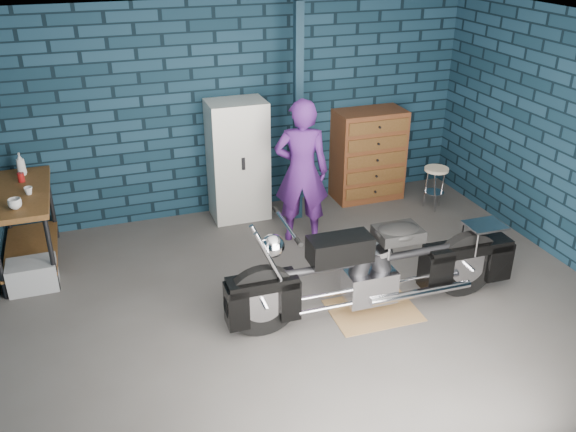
% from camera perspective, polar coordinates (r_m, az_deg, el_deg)
% --- Properties ---
extents(ground, '(6.00, 6.00, 0.00)m').
position_cam_1_polar(ground, '(6.25, 2.23, -8.23)').
color(ground, '#43413F').
rests_on(ground, ground).
extents(room_walls, '(6.02, 5.01, 2.71)m').
position_cam_1_polar(room_walls, '(5.91, 0.59, 10.19)').
color(room_walls, '#0E2330').
rests_on(room_walls, ground).
extents(support_post, '(0.10, 0.10, 2.70)m').
position_cam_1_polar(support_post, '(7.50, 0.94, 9.26)').
color(support_post, '#102635').
rests_on(support_post, ground).
extents(workbench, '(0.60, 1.40, 0.91)m').
position_cam_1_polar(workbench, '(7.27, -23.23, -1.14)').
color(workbench, brown).
rests_on(workbench, ground).
extents(drip_mat, '(0.87, 0.66, 0.01)m').
position_cam_1_polar(drip_mat, '(6.20, 7.96, -8.74)').
color(drip_mat, brown).
rests_on(drip_mat, ground).
extents(motorcycle, '(2.55, 0.74, 1.12)m').
position_cam_1_polar(motorcycle, '(5.91, 8.29, -4.31)').
color(motorcycle, black).
rests_on(motorcycle, ground).
extents(person, '(0.74, 0.61, 1.74)m').
position_cam_1_polar(person, '(7.10, 1.27, 4.16)').
color(person, '#4B1C6B').
rests_on(person, ground).
extents(storage_bin, '(0.49, 0.35, 0.31)m').
position_cam_1_polar(storage_bin, '(6.96, -22.77, -5.12)').
color(storage_bin, gray).
rests_on(storage_bin, ground).
extents(locker, '(0.72, 0.51, 1.54)m').
position_cam_1_polar(locker, '(7.75, -4.68, 5.18)').
color(locker, silver).
rests_on(locker, ground).
extents(tool_chest, '(0.93, 0.52, 1.24)m').
position_cam_1_polar(tool_chest, '(8.41, 7.55, 5.66)').
color(tool_chest, brown).
rests_on(tool_chest, ground).
extents(shop_stool, '(0.33, 0.33, 0.58)m').
position_cam_1_polar(shop_stool, '(8.35, 13.55, 2.54)').
color(shop_stool, beige).
rests_on(shop_stool, ground).
extents(cup_a, '(0.17, 0.17, 0.11)m').
position_cam_1_polar(cup_a, '(6.65, -24.19, 1.06)').
color(cup_a, beige).
rests_on(cup_a, workbench).
extents(cup_b, '(0.11, 0.11, 0.08)m').
position_cam_1_polar(cup_b, '(6.95, -23.12, 2.19)').
color(cup_b, beige).
rests_on(cup_b, workbench).
extents(mug_red, '(0.08, 0.08, 0.10)m').
position_cam_1_polar(mug_red, '(7.32, -23.71, 3.33)').
color(mug_red, maroon).
rests_on(mug_red, workbench).
extents(bottle, '(0.11, 0.11, 0.26)m').
position_cam_1_polar(bottle, '(7.49, -23.73, 4.48)').
color(bottle, gray).
rests_on(bottle, workbench).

